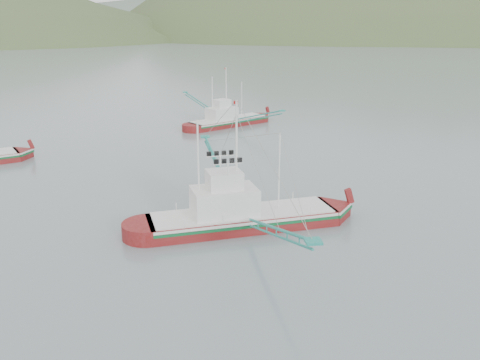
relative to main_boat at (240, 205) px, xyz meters
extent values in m
plane|color=slate|center=(0.36, -2.68, -1.98)|extent=(1200.00, 1200.00, 0.00)
cube|color=maroon|center=(0.21, 0.03, -1.77)|extent=(16.51, 6.80, 2.14)
cube|color=silver|center=(0.21, 0.03, -0.86)|extent=(16.21, 6.83, 0.24)
cube|color=#0C5A2C|center=(0.21, 0.03, -1.13)|extent=(16.21, 6.85, 0.24)
cube|color=silver|center=(0.21, 0.03, -0.64)|extent=(15.69, 6.46, 0.13)
cube|color=silver|center=(-1.37, -0.22, 0.48)|extent=(5.83, 4.24, 2.35)
cube|color=silver|center=(-1.37, -0.22, 2.40)|extent=(3.12, 2.77, 1.50)
cylinder|color=white|center=(-0.32, -0.05, 4.11)|extent=(0.17, 0.17, 9.62)
cylinder|color=white|center=(-3.48, -0.57, 3.39)|extent=(0.15, 0.15, 8.18)
cylinder|color=white|center=(3.38, 0.55, 2.67)|extent=(0.13, 0.13, 6.73)
cube|color=maroon|center=(3.30, 43.85, -1.80)|extent=(13.66, 10.58, 1.85)
cube|color=silver|center=(3.30, 43.85, -1.01)|extent=(13.47, 10.49, 0.20)
cube|color=#0C5A2C|center=(3.30, 43.85, -1.24)|extent=(13.48, 10.51, 0.20)
cube|color=silver|center=(3.30, 43.85, -0.83)|extent=(12.98, 10.05, 0.11)
cube|color=silver|center=(2.13, 43.10, 0.14)|extent=(5.48, 4.98, 2.03)
cube|color=silver|center=(2.13, 43.10, 1.81)|extent=(3.12, 3.01, 1.29)
cylinder|color=white|center=(2.91, 43.60, 3.28)|extent=(0.15, 0.15, 8.31)
cylinder|color=white|center=(0.57, 42.11, 2.66)|extent=(0.13, 0.13, 7.07)
cylinder|color=white|center=(5.63, 45.34, 2.04)|extent=(0.11, 0.11, 5.82)
ellipsoid|color=#41542B|center=(240.36, 427.32, -1.98)|extent=(684.00, 432.00, 306.00)
ellipsoid|color=slate|center=(30.36, 557.32, -1.98)|extent=(960.00, 400.00, 240.00)
camera|label=1|loc=(-5.03, -42.12, 15.37)|focal=40.00mm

